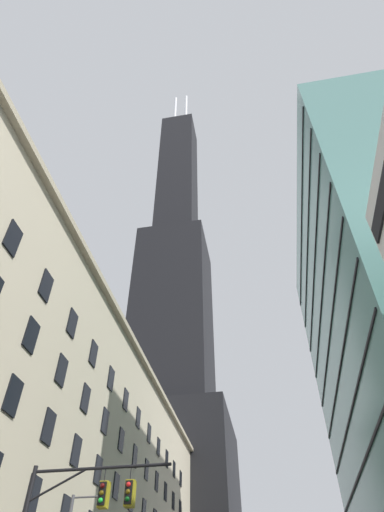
# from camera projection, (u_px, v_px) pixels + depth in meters

# --- Properties ---
(station_building) EXTENTS (12.98, 74.06, 28.61)m
(station_building) POSITION_uv_depth(u_px,v_px,m) (70.00, 477.00, 43.94)
(station_building) COLOR #BCAF93
(station_building) RESTS_ON ground
(dark_skyscraper) EXTENTS (28.39, 28.39, 194.63)m
(dark_skyscraper) POSITION_uv_depth(u_px,v_px,m) (171.00, 358.00, 108.07)
(dark_skyscraper) COLOR black
(dark_skyscraper) RESTS_ON ground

